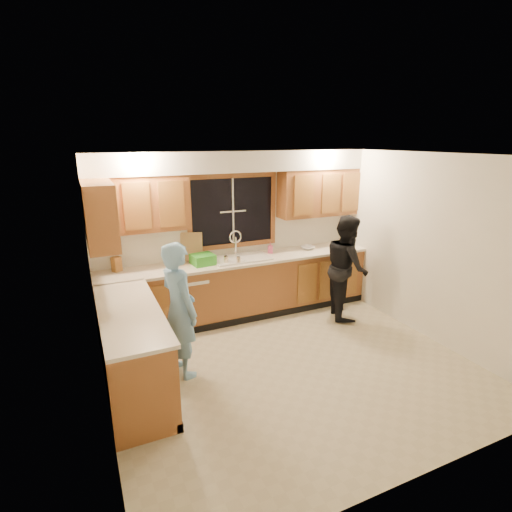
{
  "coord_description": "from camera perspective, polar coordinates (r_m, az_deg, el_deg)",
  "views": [
    {
      "loc": [
        -2.17,
        -3.74,
        2.67
      ],
      "look_at": [
        -0.17,
        0.65,
        1.24
      ],
      "focal_mm": 28.0,
      "sensor_mm": 36.0,
      "label": 1
    }
  ],
  "objects": [
    {
      "name": "sink",
      "position": [
        6.04,
        -2.24,
        -0.91
      ],
      "size": [
        0.86,
        0.52,
        0.57
      ],
      "color": "white",
      "rests_on": "countertop_back"
    },
    {
      "name": "soffit",
      "position": [
        5.89,
        -2.86,
        13.34
      ],
      "size": [
        4.2,
        0.35,
        0.3
      ],
      "primitive_type": "cube",
      "color": "silver",
      "rests_on": "wall_back"
    },
    {
      "name": "window_frame",
      "position": [
        6.13,
        -3.34,
        6.4
      ],
      "size": [
        1.44,
        0.03,
        1.14
      ],
      "color": "black",
      "rests_on": "wall_back"
    },
    {
      "name": "woman",
      "position": [
        6.21,
        12.8,
        -1.52
      ],
      "size": [
        0.84,
        0.94,
        1.59
      ],
      "primitive_type": "imported",
      "rotation": [
        0.0,
        0.0,
        1.2
      ],
      "color": "black",
      "rests_on": "floor"
    },
    {
      "name": "wall_back",
      "position": [
        6.21,
        -3.31,
        3.23
      ],
      "size": [
        4.2,
        0.0,
        4.2
      ],
      "primitive_type": "plane",
      "rotation": [
        1.57,
        0.0,
        0.0
      ],
      "color": "white",
      "rests_on": "ground"
    },
    {
      "name": "upper_cabinets_right",
      "position": [
        6.6,
        8.88,
        8.93
      ],
      "size": [
        1.35,
        0.33,
        0.75
      ],
      "primitive_type": "cube",
      "color": "#98592C",
      "rests_on": "wall_back"
    },
    {
      "name": "base_cabinets_back",
      "position": [
        6.18,
        -2.18,
        -4.68
      ],
      "size": [
        4.2,
        0.6,
        0.88
      ],
      "primitive_type": "cube",
      "color": "#98592C",
      "rests_on": "ground"
    },
    {
      "name": "ceiling",
      "position": [
        4.33,
        5.84,
        14.14
      ],
      "size": [
        4.2,
        4.2,
        0.0
      ],
      "primitive_type": "plane",
      "rotation": [
        3.14,
        0.0,
        0.0
      ],
      "color": "silver"
    },
    {
      "name": "bowl",
      "position": [
        6.6,
        7.37,
        1.2
      ],
      "size": [
        0.24,
        0.24,
        0.05
      ],
      "primitive_type": "imported",
      "rotation": [
        0.0,
        0.0,
        0.12
      ],
      "color": "silver",
      "rests_on": "countertop_back"
    },
    {
      "name": "upper_cabinets_return",
      "position": [
        4.94,
        -21.45,
        5.49
      ],
      "size": [
        0.33,
        0.9,
        0.75
      ],
      "primitive_type": "cube",
      "color": "#98592C",
      "rests_on": "wall_left"
    },
    {
      "name": "cutting_board",
      "position": [
        5.96,
        -9.19,
        1.31
      ],
      "size": [
        0.34,
        0.21,
        0.42
      ],
      "primitive_type": "cube",
      "rotation": [
        -0.21,
        0.0,
        -0.34
      ],
      "color": "tan",
      "rests_on": "countertop_back"
    },
    {
      "name": "wall_right",
      "position": [
        5.85,
        23.57,
        1.03
      ],
      "size": [
        0.0,
        3.8,
        3.8
      ],
      "primitive_type": "plane",
      "rotation": [
        1.57,
        0.0,
        -1.57
      ],
      "color": "white",
      "rests_on": "ground"
    },
    {
      "name": "upper_cabinets_left",
      "position": [
        5.59,
        -16.63,
        7.1
      ],
      "size": [
        1.35,
        0.33,
        0.75
      ],
      "primitive_type": "cube",
      "color": "#98592C",
      "rests_on": "wall_back"
    },
    {
      "name": "man",
      "position": [
        4.65,
        -10.89,
        -7.57
      ],
      "size": [
        0.52,
        0.66,
        1.6
      ],
      "primitive_type": "imported",
      "rotation": [
        0.0,
        0.0,
        1.84
      ],
      "color": "#78B1E4",
      "rests_on": "floor"
    },
    {
      "name": "countertop_left",
      "position": [
        4.47,
        -17.63,
        -7.65
      ],
      "size": [
        0.63,
        1.9,
        0.04
      ],
      "primitive_type": "cube",
      "color": "beige",
      "rests_on": "base_cabinets_left"
    },
    {
      "name": "wall_left",
      "position": [
        4.0,
        -21.89,
        -5.56
      ],
      "size": [
        0.0,
        3.8,
        3.8
      ],
      "primitive_type": "plane",
      "rotation": [
        1.57,
        0.0,
        1.57
      ],
      "color": "white",
      "rests_on": "ground"
    },
    {
      "name": "can_left",
      "position": [
        5.78,
        -4.31,
        -0.57
      ],
      "size": [
        0.08,
        0.08,
        0.12
      ],
      "primitive_type": "cylinder",
      "rotation": [
        0.0,
        0.0,
        -0.28
      ],
      "color": "beige",
      "rests_on": "countertop_back"
    },
    {
      "name": "dish_crate",
      "position": [
        5.8,
        -7.61,
        -0.48
      ],
      "size": [
        0.34,
        0.32,
        0.14
      ],
      "primitive_type": "cube",
      "rotation": [
        0.0,
        0.0,
        0.12
      ],
      "color": "green",
      "rests_on": "countertop_back"
    },
    {
      "name": "soap_bottle",
      "position": [
        6.32,
        2.05,
        1.18
      ],
      "size": [
        0.1,
        0.1,
        0.17
      ],
      "primitive_type": "imported",
      "rotation": [
        0.0,
        0.0,
        -0.37
      ],
      "color": "#DF5588",
      "rests_on": "countertop_back"
    },
    {
      "name": "stove",
      "position": [
        4.18,
        -16.24,
        -16.35
      ],
      "size": [
        0.58,
        0.75,
        0.9
      ],
      "primitive_type": "cube",
      "color": "silver",
      "rests_on": "floor"
    },
    {
      "name": "countertop_back",
      "position": [
        6.02,
        -2.17,
        -0.64
      ],
      "size": [
        4.2,
        0.63,
        0.04
      ],
      "primitive_type": "cube",
      "color": "beige",
      "rests_on": "base_cabinets_back"
    },
    {
      "name": "dishwasher",
      "position": [
        5.94,
        -9.79,
        -6.14
      ],
      "size": [
        0.6,
        0.56,
        0.82
      ],
      "primitive_type": "cube",
      "color": "silver",
      "rests_on": "floor"
    },
    {
      "name": "floor",
      "position": [
        5.08,
        4.99,
        -15.29
      ],
      "size": [
        4.2,
        4.2,
        0.0
      ],
      "primitive_type": "plane",
      "color": "#BBB090",
      "rests_on": "ground"
    },
    {
      "name": "base_cabinets_left",
      "position": [
        4.67,
        -17.32,
        -12.84
      ],
      "size": [
        0.6,
        1.9,
        0.88
      ],
      "primitive_type": "cube",
      "color": "#98592C",
      "rests_on": "ground"
    },
    {
      "name": "can_right",
      "position": [
        5.77,
        -2.51,
        -0.63
      ],
      "size": [
        0.07,
        0.07,
        0.11
      ],
      "primitive_type": "cylinder",
      "rotation": [
        0.0,
        0.0,
        0.12
      ],
      "color": "beige",
      "rests_on": "countertop_back"
    },
    {
      "name": "knife_block",
      "position": [
        5.76,
        -19.29,
        -1.1
      ],
      "size": [
        0.14,
        0.14,
        0.2
      ],
      "primitive_type": "cube",
      "rotation": [
        0.0,
        0.0,
        0.56
      ],
      "color": "#A1672C",
      "rests_on": "countertop_back"
    }
  ]
}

